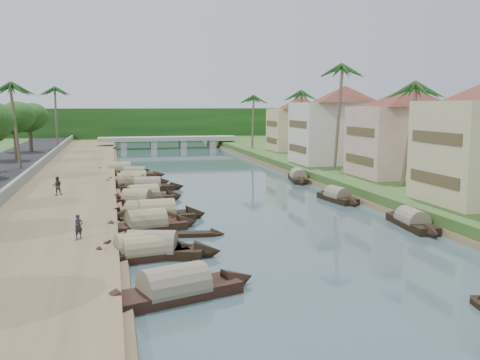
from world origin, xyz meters
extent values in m
plane|color=#3A5157|center=(0.00, 0.00, 0.00)|extent=(220.00, 220.00, 0.00)
cube|color=brown|center=(-16.00, 20.00, 0.40)|extent=(10.00, 180.00, 0.80)
cube|color=#2F5421|center=(19.00, 20.00, 0.60)|extent=(16.00, 180.00, 1.20)
cube|color=slate|center=(-20.20, 20.00, 1.35)|extent=(0.40, 180.00, 1.10)
cube|color=#153B10|center=(0.00, 95.00, 4.00)|extent=(120.00, 4.00, 8.00)
cube|color=#153B10|center=(0.00, 100.00, 4.00)|extent=(120.00, 4.00, 8.00)
cube|color=#153B10|center=(0.00, 105.00, 4.00)|extent=(120.00, 4.00, 8.00)
cube|color=#98978E|center=(0.00, 72.00, 2.00)|extent=(28.00, 4.00, 0.80)
cube|color=#98978E|center=(-9.00, 72.00, 0.90)|extent=(1.20, 3.50, 1.80)
cube|color=#98978E|center=(-3.00, 72.00, 0.90)|extent=(1.20, 3.50, 1.80)
cube|color=#98978E|center=(3.00, 72.00, 0.90)|extent=(1.20, 3.50, 1.80)
cube|color=#98978E|center=(9.00, 72.00, 0.90)|extent=(1.20, 3.50, 1.80)
cube|color=brown|center=(12.95, -2.00, 3.20)|extent=(0.10, 6.40, 0.90)
cube|color=brown|center=(12.95, -2.00, 6.40)|extent=(0.10, 6.40, 0.90)
cube|color=beige|center=(20.00, 14.00, 4.95)|extent=(11.00, 8.00, 7.50)
pyramid|color=#5F2B21|center=(20.00, 14.00, 9.80)|extent=(14.11, 14.11, 2.20)
cube|color=brown|center=(14.45, 14.00, 3.08)|extent=(0.10, 6.40, 0.90)
cube|color=brown|center=(14.45, 14.00, 6.08)|extent=(0.10, 6.40, 0.90)
cube|color=beige|center=(19.00, 28.00, 5.20)|extent=(13.00, 8.00, 8.00)
pyramid|color=#5F2B21|center=(19.00, 28.00, 10.30)|extent=(15.59, 15.59, 2.20)
cube|color=brown|center=(12.45, 28.00, 3.20)|extent=(0.10, 6.40, 0.90)
cube|color=brown|center=(12.45, 28.00, 6.40)|extent=(0.10, 6.40, 0.90)
cube|color=#C1BA81|center=(20.00, 48.00, 4.70)|extent=(10.00, 7.00, 7.00)
pyramid|color=#5F2B21|center=(20.00, 48.00, 9.30)|extent=(12.62, 12.62, 2.20)
cube|color=brown|center=(14.95, 48.00, 2.95)|extent=(0.10, 5.60, 0.90)
cube|color=brown|center=(14.95, 48.00, 5.75)|extent=(0.10, 5.60, 0.90)
cube|color=black|center=(-8.61, -14.61, 0.20)|extent=(6.65, 3.88, 0.70)
cone|color=black|center=(-5.27, -13.49, 0.28)|extent=(2.29, 2.26, 1.98)
cone|color=black|center=(-11.96, -15.73, 0.28)|extent=(2.29, 2.26, 1.98)
cylinder|color=gray|center=(-8.61, -14.61, 0.58)|extent=(5.25, 3.48, 2.06)
cube|color=black|center=(-9.94, -7.39, 0.20)|extent=(5.40, 2.88, 0.70)
cone|color=black|center=(-7.15, -6.79, 0.28)|extent=(1.82, 1.93, 1.81)
cone|color=black|center=(-12.72, -8.00, 0.28)|extent=(1.82, 1.93, 1.81)
cylinder|color=#978860|center=(-9.94, -7.39, 0.58)|extent=(4.23, 2.69, 1.90)
cube|color=black|center=(-9.60, -7.88, 0.20)|extent=(5.35, 2.47, 0.70)
cone|color=black|center=(-6.78, -7.38, 0.28)|extent=(1.70, 1.68, 1.61)
cone|color=black|center=(-12.41, -8.37, 0.28)|extent=(1.70, 1.68, 1.61)
cylinder|color=#978860|center=(-9.60, -7.88, 0.58)|extent=(4.16, 2.33, 1.67)
cube|color=black|center=(-9.09, -7.25, 0.20)|extent=(6.36, 3.50, 0.70)
cone|color=black|center=(-5.85, -8.16, 0.28)|extent=(2.15, 2.15, 1.93)
cone|color=black|center=(-12.33, -6.35, 0.28)|extent=(2.15, 2.15, 1.93)
cylinder|color=gray|center=(-9.09, -7.25, 0.58)|extent=(5.00, 3.19, 2.01)
cube|color=black|center=(-9.01, -0.62, 0.20)|extent=(5.96, 3.05, 0.70)
cone|color=black|center=(-5.92, 0.03, 0.28)|extent=(1.97, 2.04, 1.92)
cone|color=black|center=(-12.10, -1.27, 0.28)|extent=(1.97, 2.04, 1.92)
cylinder|color=#978860|center=(-9.01, -0.62, 0.58)|extent=(4.66, 2.85, 2.00)
cube|color=black|center=(-8.02, 2.56, 0.20)|extent=(5.88, 2.64, 0.70)
cone|color=black|center=(-4.85, 2.80, 0.28)|extent=(1.84, 2.11, 2.17)
cone|color=black|center=(-11.19, 2.32, 0.28)|extent=(1.84, 2.11, 2.17)
cylinder|color=#978860|center=(-8.02, 2.56, 0.58)|extent=(4.53, 2.62, 2.30)
cube|color=black|center=(-9.04, 2.86, 0.20)|extent=(5.51, 4.33, 0.70)
cone|color=black|center=(-6.52, 1.36, 0.28)|extent=(2.20, 2.25, 1.87)
cone|color=black|center=(-11.57, 4.36, 0.28)|extent=(2.20, 2.25, 1.87)
cylinder|color=gray|center=(-9.04, 2.86, 0.58)|extent=(4.48, 3.75, 1.97)
cube|color=black|center=(-9.19, 10.03, 0.20)|extent=(5.23, 3.44, 0.70)
cone|color=black|center=(-6.64, 8.92, 0.28)|extent=(1.88, 1.87, 1.58)
cone|color=black|center=(-11.75, 11.13, 0.28)|extent=(1.88, 1.87, 1.58)
cylinder|color=#978860|center=(-9.19, 10.03, 0.58)|extent=(4.16, 3.03, 1.64)
cube|color=black|center=(-8.53, 11.04, 0.20)|extent=(5.86, 3.16, 0.70)
cone|color=black|center=(-5.51, 11.68, 0.28)|extent=(1.98, 2.16, 2.04)
cone|color=black|center=(-11.54, 10.41, 0.28)|extent=(1.98, 2.16, 2.04)
cylinder|color=#978860|center=(-8.53, 11.04, 0.58)|extent=(4.59, 2.98, 2.15)
cube|color=black|center=(-7.74, 17.72, 0.20)|extent=(5.76, 1.90, 0.70)
cone|color=black|center=(-4.58, 17.60, 0.28)|extent=(1.68, 1.58, 1.71)
cone|color=black|center=(-10.91, 17.83, 0.28)|extent=(1.68, 1.58, 1.71)
cylinder|color=gray|center=(-7.74, 17.72, 0.58)|extent=(4.42, 1.92, 1.77)
cube|color=black|center=(-8.97, 22.03, 0.20)|extent=(6.10, 2.59, 0.70)
cone|color=black|center=(-5.70, 21.66, 0.28)|extent=(1.89, 1.93, 1.93)
cone|color=black|center=(-12.23, 22.40, 0.28)|extent=(1.89, 1.93, 1.93)
cylinder|color=#978860|center=(-8.97, 22.03, 0.58)|extent=(4.72, 2.51, 2.02)
cube|color=black|center=(-9.51, 20.83, 0.20)|extent=(5.40, 2.06, 0.70)
cone|color=black|center=(-6.56, 20.97, 0.28)|extent=(1.62, 1.71, 1.81)
cone|color=black|center=(-12.46, 20.70, 0.28)|extent=(1.62, 1.71, 1.81)
cylinder|color=#978860|center=(-9.51, 20.83, 0.58)|extent=(4.14, 2.08, 1.90)
cube|color=black|center=(-8.61, 28.27, 0.20)|extent=(5.68, 2.37, 0.70)
cone|color=black|center=(-5.58, 27.79, 0.28)|extent=(1.75, 1.60, 1.56)
cone|color=black|center=(-11.64, 28.74, 0.28)|extent=(1.75, 1.60, 1.56)
cylinder|color=gray|center=(-8.61, 28.27, 0.58)|extent=(4.41, 2.23, 1.60)
cube|color=black|center=(-10.35, 32.59, 0.20)|extent=(5.80, 1.89, 0.70)
cone|color=black|center=(-7.13, 32.60, 0.28)|extent=(1.67, 1.70, 1.88)
cone|color=black|center=(-13.56, 32.59, 0.28)|extent=(1.67, 1.70, 1.88)
cylinder|color=#978860|center=(-10.35, 32.59, 0.58)|extent=(4.43, 1.97, 1.96)
cube|color=black|center=(10.01, -4.01, 0.20)|extent=(2.15, 5.82, 0.70)
cone|color=black|center=(10.31, -0.86, 0.28)|extent=(1.60, 1.74, 1.64)
cone|color=black|center=(9.71, -7.16, 0.28)|extent=(1.60, 1.74, 1.64)
cylinder|color=gray|center=(10.01, -4.01, 0.58)|extent=(2.09, 4.49, 1.68)
cube|color=black|center=(9.05, 7.16, 0.20)|extent=(2.24, 5.17, 0.70)
cone|color=black|center=(8.68, 9.91, 0.28)|extent=(1.61, 1.62, 1.59)
cone|color=black|center=(9.42, 4.40, 0.28)|extent=(1.61, 1.62, 1.59)
cylinder|color=gray|center=(9.05, 7.16, 0.58)|extent=(2.14, 4.01, 1.65)
cube|color=black|center=(10.03, 20.74, 0.20)|extent=(2.94, 6.25, 0.70)
cone|color=black|center=(10.73, 24.01, 0.28)|extent=(1.87, 1.99, 1.74)
cone|color=black|center=(9.33, 17.47, 0.28)|extent=(1.87, 1.99, 1.74)
cylinder|color=gray|center=(10.03, 20.74, 0.58)|extent=(2.71, 4.87, 1.79)
cone|color=black|center=(4.73, -18.06, 0.10)|extent=(0.93, 1.15, 0.75)
cube|color=black|center=(-6.58, -2.89, 0.10)|extent=(4.15, 1.36, 0.35)
cone|color=black|center=(-4.30, -3.15, 0.10)|extent=(1.12, 1.02, 0.91)
cone|color=black|center=(-8.86, -2.63, 0.10)|extent=(1.12, 1.02, 0.91)
cube|color=black|center=(-9.35, 22.99, 0.10)|extent=(4.05, 1.84, 0.35)
cone|color=black|center=(-7.20, 22.39, 0.10)|extent=(1.17, 1.03, 0.80)
cone|color=black|center=(-11.51, 23.59, 0.10)|extent=(1.17, 1.03, 0.80)
cylinder|color=brown|center=(16.00, 7.33, 6.07)|extent=(1.54, 0.36, 9.71)
sphere|color=#1E4A18|center=(16.00, 7.33, 10.75)|extent=(3.20, 3.20, 3.20)
cylinder|color=brown|center=(15.00, 21.30, 7.42)|extent=(1.07, 0.36, 12.45)
sphere|color=#1E4A18|center=(15.00, 21.30, 13.40)|extent=(3.20, 3.20, 3.20)
cylinder|color=brown|center=(16.00, 37.90, 6.06)|extent=(1.09, 0.36, 9.72)
sphere|color=#1E4A18|center=(16.00, 37.90, 10.73)|extent=(3.20, 3.20, 3.20)
cylinder|color=brown|center=(-22.00, 29.13, 6.40)|extent=(1.05, 0.36, 10.01)
sphere|color=#1E4A18|center=(-22.00, 29.13, 11.21)|extent=(3.20, 3.20, 3.20)
cylinder|color=brown|center=(14.00, 56.92, 5.86)|extent=(0.63, 0.36, 9.33)
sphere|color=#1E4A18|center=(14.00, 56.92, 10.34)|extent=(3.20, 3.20, 3.20)
cylinder|color=brown|center=(-20.50, 59.67, 6.65)|extent=(0.39, 0.36, 10.49)
sphere|color=#1E4A18|center=(-20.50, 59.67, 11.68)|extent=(3.20, 3.20, 3.20)
cylinder|color=#4C3B2B|center=(-24.00, 39.89, 3.32)|extent=(0.60, 0.60, 3.94)
ellipsoid|color=#153B10|center=(-24.00, 39.89, 7.09)|extent=(4.87, 4.87, 4.00)
cylinder|color=#4C3B2B|center=(-24.00, 53.53, 3.22)|extent=(0.60, 0.60, 3.73)
ellipsoid|color=#153B10|center=(-24.00, 53.53, 6.79)|extent=(5.20, 5.20, 4.27)
cylinder|color=#4C3B2B|center=(24.00, 29.59, 2.91)|extent=(0.60, 0.60, 3.50)
ellipsoid|color=#153B10|center=(24.00, 29.59, 6.26)|extent=(4.92, 4.92, 4.05)
imported|color=#212228|center=(-13.33, -5.12, 1.55)|extent=(0.65, 0.61, 1.50)
imported|color=#353425|center=(-16.15, 11.97, 1.64)|extent=(0.90, 0.75, 1.69)
camera|label=1|loc=(-11.17, -38.32, 8.90)|focal=40.00mm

